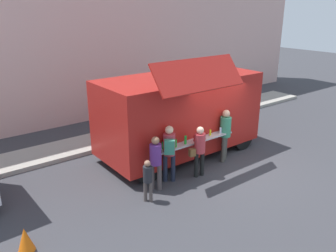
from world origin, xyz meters
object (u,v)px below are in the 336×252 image
object	(u,v)px
traffic_cone_orange	(25,239)
trash_bin	(211,108)
child_near_queue	(148,177)
food_truck_main	(180,112)
customer_mid_with_backpack	(169,148)
customer_front_ordering	(199,147)
customer_extra_browsing	(225,131)
customer_rear_waiting	(156,159)

from	to	relation	value
traffic_cone_orange	trash_bin	distance (m)	10.55
trash_bin	traffic_cone_orange	bearing A→B (deg)	-155.94
trash_bin	child_near_queue	distance (m)	7.75
food_truck_main	customer_mid_with_backpack	bearing A→B (deg)	-137.51
customer_mid_with_backpack	child_near_queue	xyz separation A→B (m)	(-1.12, -0.52, -0.35)
customer_front_ordering	customer_extra_browsing	distance (m)	1.47
traffic_cone_orange	trash_bin	size ratio (longest dim) A/B	0.63
trash_bin	customer_front_ordering	bearing A→B (deg)	-137.70
food_truck_main	customer_front_ordering	distance (m)	1.89
traffic_cone_orange	child_near_queue	bearing A→B (deg)	0.61
customer_front_ordering	customer_mid_with_backpack	bearing A→B (deg)	83.47
food_truck_main	customer_extra_browsing	xyz separation A→B (m)	(0.80, -1.38, -0.45)
customer_front_ordering	customer_mid_with_backpack	size ratio (longest dim) A/B	0.92
trash_bin	customer_mid_with_backpack	world-z (taller)	customer_mid_with_backpack
traffic_cone_orange	child_near_queue	xyz separation A→B (m)	(3.17, 0.03, 0.44)
trash_bin	customer_front_ordering	xyz separation A→B (m)	(-4.41, -4.02, 0.52)
customer_front_ordering	child_near_queue	bearing A→B (deg)	106.81
traffic_cone_orange	customer_extra_browsing	distance (m)	6.73
trash_bin	customer_extra_browsing	bearing A→B (deg)	-128.85
customer_mid_with_backpack	customer_rear_waiting	world-z (taller)	customer_mid_with_backpack
trash_bin	customer_mid_with_backpack	distance (m)	6.55
food_truck_main	child_near_queue	distance (m)	3.40
trash_bin	food_truck_main	bearing A→B (deg)	-148.45
traffic_cone_orange	customer_front_ordering	distance (m)	5.27
traffic_cone_orange	customer_extra_browsing	bearing A→B (deg)	5.18
traffic_cone_orange	customer_rear_waiting	world-z (taller)	customer_rear_waiting
traffic_cone_orange	customer_front_ordering	size ratio (longest dim) A/B	0.34
trash_bin	customer_extra_browsing	world-z (taller)	customer_extra_browsing
child_near_queue	traffic_cone_orange	bearing A→B (deg)	144.25
traffic_cone_orange	customer_extra_browsing	size ratio (longest dim) A/B	0.31
customer_rear_waiting	customer_extra_browsing	world-z (taller)	customer_extra_browsing
customer_front_ordering	customer_extra_browsing	bearing A→B (deg)	-67.73
customer_front_ordering	customer_extra_browsing	world-z (taller)	customer_extra_browsing
food_truck_main	traffic_cone_orange	bearing A→B (deg)	-161.14
customer_mid_with_backpack	customer_rear_waiting	size ratio (longest dim) A/B	1.08
traffic_cone_orange	trash_bin	world-z (taller)	trash_bin
customer_rear_waiting	child_near_queue	world-z (taller)	customer_rear_waiting
customer_extra_browsing	customer_mid_with_backpack	bearing A→B (deg)	60.95
customer_front_ordering	customer_extra_browsing	xyz separation A→B (m)	(1.44, 0.32, 0.11)
food_truck_main	customer_front_ordering	xyz separation A→B (m)	(-0.63, -1.69, -0.56)
child_near_queue	customer_rear_waiting	bearing A→B (deg)	-0.46
trash_bin	customer_rear_waiting	xyz separation A→B (m)	(-5.92, -3.88, 0.53)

